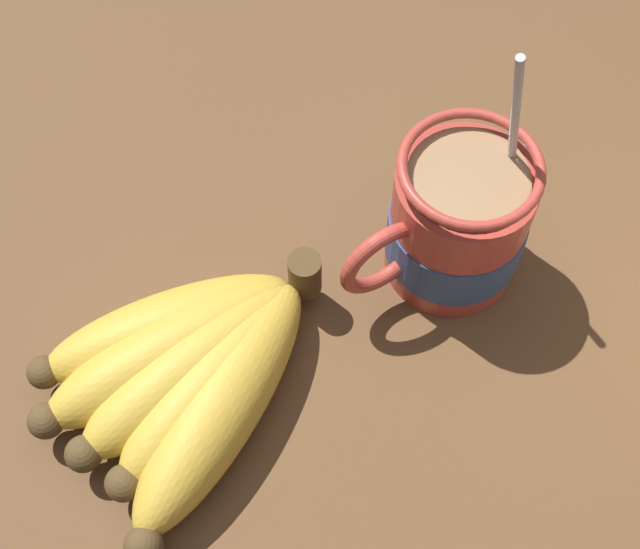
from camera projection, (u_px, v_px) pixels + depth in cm
name	position (u px, v px, depth cm)	size (l,w,h in cm)	color
table	(393.00, 334.00, 55.71)	(92.40, 92.40, 3.27)	brown
coffee_mug	(455.00, 224.00, 52.34)	(12.36, 8.25, 17.76)	#B23D33
banana_bunch	(194.00, 370.00, 50.31)	(18.70, 15.76, 4.59)	#4C381E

